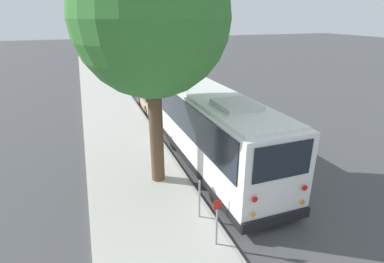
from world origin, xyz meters
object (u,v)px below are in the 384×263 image
at_px(sign_post_near, 217,222).
at_px(sign_post_far, 199,199).
at_px(shuttle_bus, 217,129).
at_px(parked_sedan_tan, 154,100).
at_px(parked_sedan_blue, 140,84).
at_px(street_tree, 150,7).

distance_m(sign_post_near, sign_post_far, 1.33).
relative_size(shuttle_bus, parked_sedan_tan, 2.17).
bearing_deg(sign_post_far, sign_post_near, -180.00).
xyz_separation_m(shuttle_bus, parked_sedan_tan, (9.66, 0.48, -1.22)).
relative_size(sign_post_near, sign_post_far, 1.09).
height_order(parked_sedan_blue, sign_post_near, sign_post_near).
height_order(shuttle_bus, parked_sedan_tan, shuttle_bus).
xyz_separation_m(shuttle_bus, parked_sedan_blue, (15.63, 0.31, -1.23)).
distance_m(shuttle_bus, sign_post_far, 3.82).
height_order(parked_sedan_tan, street_tree, street_tree).
distance_m(parked_sedan_blue, sign_post_far, 18.83).
distance_m(parked_sedan_tan, sign_post_far, 12.87).
bearing_deg(sign_post_far, parked_sedan_tan, -6.66).
relative_size(parked_sedan_blue, sign_post_near, 3.03).
bearing_deg(parked_sedan_tan, shuttle_bus, -176.22).
bearing_deg(street_tree, sign_post_near, -171.30).
height_order(shuttle_bus, sign_post_near, shuttle_bus).
xyz_separation_m(parked_sedan_blue, street_tree, (-15.79, 2.32, 5.94)).
bearing_deg(shuttle_bus, sign_post_far, 147.26).
bearing_deg(parked_sedan_blue, parked_sedan_tan, 175.18).
height_order(sign_post_near, sign_post_far, sign_post_near).
relative_size(street_tree, sign_post_far, 6.99).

